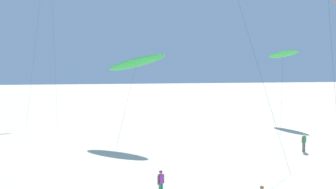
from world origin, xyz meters
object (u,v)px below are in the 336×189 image
Objects in this scene: person_near_right at (161,183)px; person_mid_field at (304,142)px; flying_kite_2 at (136,63)px; flying_kite_5 at (283,54)px.

person_near_right is 17.36m from person_mid_field.
person_near_right is at bearing -148.32° from person_mid_field.
flying_kite_5 is at bearing 22.50° from flying_kite_2.
person_near_right is 1.01× the size of person_mid_field.
flying_kite_2 is 18.96m from person_near_right.
flying_kite_2 reaches higher than person_near_right.
flying_kite_2 reaches higher than person_mid_field.
flying_kite_2 is 0.92× the size of flying_kite_5.
flying_kite_5 is 6.12× the size of person_mid_field.
flying_kite_2 is at bearing 90.05° from person_near_right.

